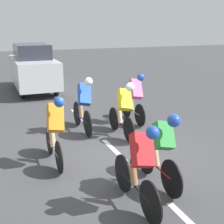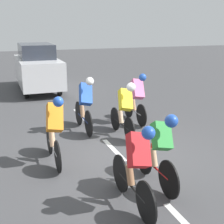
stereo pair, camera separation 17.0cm
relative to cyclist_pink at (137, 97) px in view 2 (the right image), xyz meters
name	(u,v)px [view 2 (the right image)]	position (x,y,z in m)	size (l,w,h in m)	color
ground_plane	(117,153)	(1.41, 2.00, -0.81)	(60.00, 60.00, 0.00)	#424244
lane_stripe_mid	(114,150)	(1.41, 1.79, -0.81)	(0.12, 1.40, 0.01)	white
lane_stripe_far	(80,115)	(1.41, -1.41, -0.81)	(0.12, 1.40, 0.01)	white
cyclist_pink	(137,97)	(0.00, 0.00, 0.00)	(0.41, 1.65, 1.54)	black
cyclist_orange	(54,128)	(2.86, 2.05, -0.01)	(0.42, 1.69, 1.54)	black
cyclist_red	(136,165)	(1.94, 4.19, -0.04)	(0.42, 1.71, 1.48)	black
cyclist_green	(160,148)	(1.25, 3.71, -0.04)	(0.42, 1.66, 1.46)	black
cyclist_yellow	(125,108)	(0.83, 1.03, -0.01)	(0.43, 1.68, 1.51)	black
cyclist_blue	(85,103)	(1.68, 0.23, 0.01)	(0.43, 1.76, 1.57)	black
support_car	(38,67)	(2.17, -5.87, 0.23)	(1.70, 4.21, 2.06)	black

